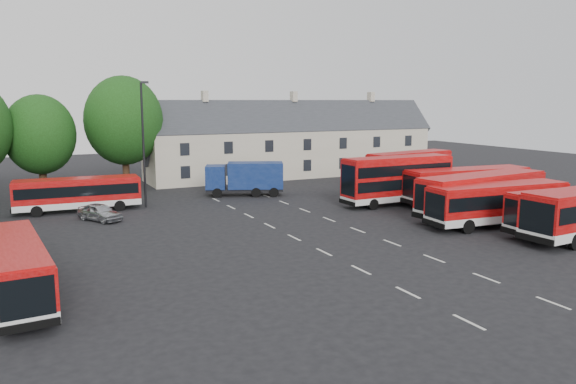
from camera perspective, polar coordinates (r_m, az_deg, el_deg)
name	(u,v)px	position (r m, az deg, el deg)	size (l,w,h in m)	color
ground	(308,245)	(35.62, 2.08, -5.36)	(140.00, 140.00, 0.00)	black
lane_markings	(327,234)	(38.50, 3.97, -4.25)	(5.15, 33.80, 0.01)	beige
terrace_houses	(294,144)	(67.74, 0.58, 4.93)	(35.70, 7.13, 10.06)	beige
bus_row_c	(498,201)	(43.09, 20.56, -0.85)	(11.12, 3.35, 3.10)	silver
bus_row_d	(482,191)	(45.90, 19.11, 0.05)	(12.26, 4.12, 3.40)	silver
bus_row_e	(467,183)	(50.80, 17.75, 0.86)	(11.64, 3.67, 3.24)	silver
bus_dd_south	(398,177)	(49.67, 11.07, 1.47)	(10.31, 2.58, 4.21)	silver
bus_dd_north	(410,170)	(56.35, 12.24, 2.24)	(10.09, 3.91, 4.04)	silver
bus_west	(16,266)	(28.21, -25.90, -6.74)	(2.95, 9.94, 2.77)	silver
bus_north	(78,192)	(48.81, -20.58, 0.04)	(9.87, 2.72, 2.76)	silver
box_truck	(246,177)	(53.61, -4.32, 1.53)	(7.59, 4.90, 3.18)	black
silver_car	(100,212)	(44.73, -18.58, -1.95)	(1.56, 3.89, 1.32)	#AFB3B7
lamppost	(144,141)	(48.67, -14.46, 5.04)	(0.74, 0.39, 10.58)	black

